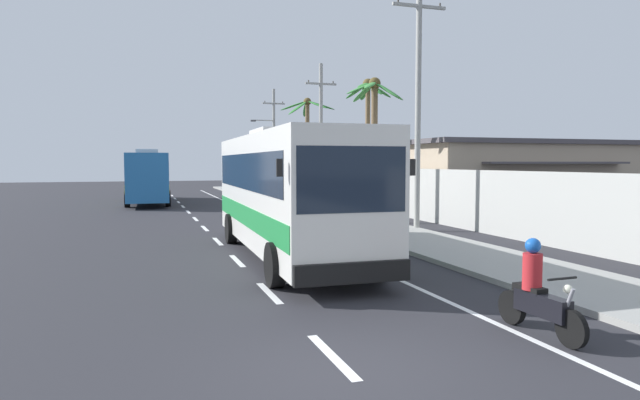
% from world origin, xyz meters
% --- Properties ---
extents(ground_plane, '(160.00, 160.00, 0.00)m').
position_xyz_m(ground_plane, '(0.00, 0.00, 0.00)').
color(ground_plane, '#28282D').
extents(sidewalk_kerb, '(3.20, 90.00, 0.14)m').
position_xyz_m(sidewalk_kerb, '(6.80, 10.00, 0.07)').
color(sidewalk_kerb, '#999993').
rests_on(sidewalk_kerb, ground).
extents(lane_markings, '(3.46, 71.92, 0.01)m').
position_xyz_m(lane_markings, '(2.08, 14.98, 0.00)').
color(lane_markings, white).
rests_on(lane_markings, ground).
extents(boundary_wall, '(0.24, 60.00, 2.54)m').
position_xyz_m(boundary_wall, '(10.60, 14.00, 1.27)').
color(boundary_wall, '#B2B2AD').
rests_on(boundary_wall, ground).
extents(coach_bus_foreground, '(3.13, 11.22, 3.92)m').
position_xyz_m(coach_bus_foreground, '(1.59, 9.04, 2.04)').
color(coach_bus_foreground, silver).
rests_on(coach_bus_foreground, ground).
extents(coach_bus_far_lane, '(3.13, 12.20, 3.71)m').
position_xyz_m(coach_bus_far_lane, '(-2.07, 33.29, 1.93)').
color(coach_bus_far_lane, '#2366A8').
rests_on(coach_bus_far_lane, ground).
extents(motorcycle_beside_bus, '(0.56, 1.96, 1.59)m').
position_xyz_m(motorcycle_beside_bus, '(3.58, 0.47, 0.65)').
color(motorcycle_beside_bus, black).
rests_on(motorcycle_beside_bus, ground).
extents(motorcycle_trailing, '(0.56, 1.96, 1.63)m').
position_xyz_m(motorcycle_trailing, '(4.25, 16.98, 0.66)').
color(motorcycle_trailing, black).
rests_on(motorcycle_trailing, ground).
extents(utility_pole_mid, '(2.39, 0.24, 10.49)m').
position_xyz_m(utility_pole_mid, '(8.34, 13.48, 5.47)').
color(utility_pole_mid, '#9E9E99').
rests_on(utility_pole_mid, ground).
extents(utility_pole_far, '(2.08, 0.24, 9.17)m').
position_xyz_m(utility_pole_far, '(8.58, 26.90, 4.78)').
color(utility_pole_far, '#9E9E99').
rests_on(utility_pole_far, ground).
extents(utility_pole_distant, '(3.05, 0.24, 9.25)m').
position_xyz_m(utility_pole_distant, '(8.62, 40.33, 4.89)').
color(utility_pole_distant, '#9E9E99').
rests_on(utility_pole_distant, ground).
extents(palm_nearest, '(3.95, 3.99, 7.53)m').
position_xyz_m(palm_nearest, '(9.05, 31.46, 5.24)').
color(palm_nearest, brown).
rests_on(palm_nearest, ground).
extents(palm_second, '(2.36, 2.55, 7.16)m').
position_xyz_m(palm_second, '(8.67, 19.47, 5.15)').
color(palm_second, brown).
rests_on(palm_second, ground).
extents(palm_fourth, '(2.97, 2.87, 6.82)m').
position_xyz_m(palm_fourth, '(7.89, 16.89, 4.78)').
color(palm_fourth, brown).
rests_on(palm_fourth, ground).
extents(roadside_building, '(12.52, 7.04, 4.01)m').
position_xyz_m(roadside_building, '(16.86, 18.35, 2.02)').
color(roadside_building, tan).
rests_on(roadside_building, ground).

